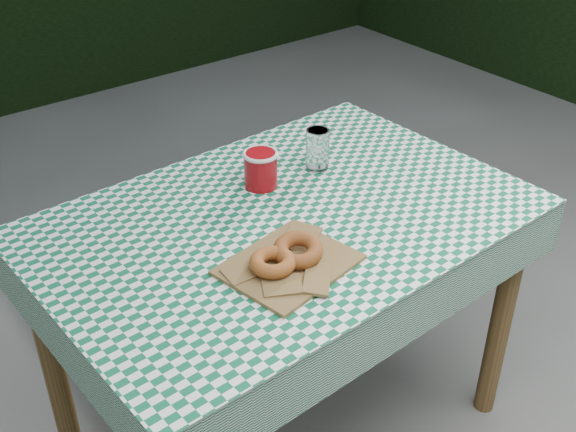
# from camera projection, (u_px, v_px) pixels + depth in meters

# --- Properties ---
(table) EXTENTS (1.20, 0.83, 0.75)m
(table) POSITION_uv_depth(u_px,v_px,m) (285.00, 333.00, 1.94)
(table) COLOR brown
(table) RESTS_ON ground
(tablecloth) EXTENTS (1.22, 0.85, 0.01)m
(tablecloth) POSITION_uv_depth(u_px,v_px,m) (284.00, 217.00, 1.74)
(tablecloth) COLOR #0E5A38
(tablecloth) RESTS_ON table
(paper_bag) EXTENTS (0.31, 0.27, 0.01)m
(paper_bag) POSITION_uv_depth(u_px,v_px,m) (289.00, 264.00, 1.56)
(paper_bag) COLOR olive
(paper_bag) RESTS_ON tablecloth
(bagel_front) EXTENTS (0.11, 0.11, 0.03)m
(bagel_front) POSITION_uv_depth(u_px,v_px,m) (273.00, 262.00, 1.52)
(bagel_front) COLOR #A35C21
(bagel_front) RESTS_ON paper_bag
(bagel_back) EXTENTS (0.16, 0.16, 0.03)m
(bagel_back) POSITION_uv_depth(u_px,v_px,m) (298.00, 250.00, 1.56)
(bagel_back) COLOR brown
(bagel_back) RESTS_ON paper_bag
(coffee_mug) EXTENTS (0.23, 0.23, 0.10)m
(coffee_mug) POSITION_uv_depth(u_px,v_px,m) (261.00, 169.00, 1.83)
(coffee_mug) COLOR maroon
(coffee_mug) RESTS_ON tablecloth
(drinking_glass) EXTENTS (0.08, 0.08, 0.11)m
(drinking_glass) POSITION_uv_depth(u_px,v_px,m) (317.00, 149.00, 1.91)
(drinking_glass) COLOR white
(drinking_glass) RESTS_ON tablecloth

